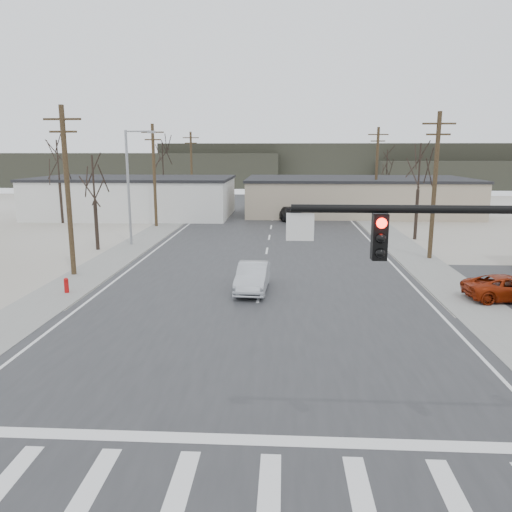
{
  "coord_description": "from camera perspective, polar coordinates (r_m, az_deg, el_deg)",
  "views": [
    {
      "loc": [
        1.25,
        -16.86,
        7.4
      ],
      "look_at": [
        -0.03,
        5.9,
        2.6
      ],
      "focal_mm": 35.0,
      "sensor_mm": 36.0,
      "label": 1
    }
  ],
  "objects": [
    {
      "name": "tree_left_mid",
      "position": [
        55.93,
        -21.69,
        9.92
      ],
      "size": [
        3.96,
        3.96,
        8.82
      ],
      "color": "#2E231C",
      "rests_on": "ground"
    },
    {
      "name": "sidewalk_right",
      "position": [
        38.74,
        17.12,
        0.39
      ],
      "size": [
        3.0,
        90.0,
        0.06
      ],
      "primitive_type": "cube",
      "color": "gray",
      "rests_on": "ground"
    },
    {
      "name": "tree_right_far",
      "position": [
        70.24,
        14.73,
        10.02
      ],
      "size": [
        3.52,
        3.52,
        7.84
      ],
      "color": "#2E231C",
      "rests_on": "ground"
    },
    {
      "name": "main_road",
      "position": [
        32.73,
        0.94,
        -1.14
      ],
      "size": [
        18.0,
        110.0,
        0.05
      ],
      "primitive_type": "cube",
      "color": "#2A2A2D",
      "rests_on": "ground"
    },
    {
      "name": "upole_left_b",
      "position": [
        31.63,
        -20.74,
        7.18
      ],
      "size": [
        2.2,
        0.3,
        10.0
      ],
      "color": "#483821",
      "rests_on": "ground"
    },
    {
      "name": "upole_right_a",
      "position": [
        36.4,
        19.75,
        7.77
      ],
      "size": [
        2.2,
        0.3,
        10.0
      ],
      "color": "#483821",
      "rests_on": "ground"
    },
    {
      "name": "upole_left_c",
      "position": [
        50.54,
        -11.55,
        9.18
      ],
      "size": [
        2.2,
        0.3,
        10.0
      ],
      "color": "#483821",
      "rests_on": "ground"
    },
    {
      "name": "sedan_crossing",
      "position": [
        26.79,
        -0.38,
        -2.4
      ],
      "size": [
        1.77,
        4.56,
        1.48
      ],
      "primitive_type": "imported",
      "rotation": [
        0.0,
        0.0,
        -0.04
      ],
      "color": "#ADB2B8",
      "rests_on": "main_road"
    },
    {
      "name": "sidewalk_left",
      "position": [
        39.41,
        -14.34,
        0.73
      ],
      "size": [
        3.0,
        90.0,
        0.06
      ],
      "primitive_type": "cube",
      "color": "gray",
      "rests_on": "ground"
    },
    {
      "name": "fire_hydrant",
      "position": [
        28.24,
        -20.85,
        -3.15
      ],
      "size": [
        0.24,
        0.24,
        0.87
      ],
      "color": "#A50C0C",
      "rests_on": "ground"
    },
    {
      "name": "hill_left",
      "position": [
        114.8,
        -15.41,
        9.52
      ],
      "size": [
        70.0,
        18.0,
        7.0
      ],
      "primitive_type": "cube",
      "color": "#333026",
      "rests_on": "ground"
    },
    {
      "name": "tree_left_far",
      "position": [
        64.69,
        -10.61,
        10.7
      ],
      "size": [
        3.96,
        3.96,
        8.82
      ],
      "color": "#2E231C",
      "rests_on": "ground"
    },
    {
      "name": "building_right_far",
      "position": [
        61.71,
        11.43,
        6.77
      ],
      "size": [
        26.3,
        14.3,
        4.3
      ],
      "color": "tan",
      "rests_on": "ground"
    },
    {
      "name": "streetlight_main",
      "position": [
        40.75,
        -14.14,
        8.28
      ],
      "size": [
        2.4,
        0.25,
        9.0
      ],
      "color": "gray",
      "rests_on": "ground"
    },
    {
      "name": "building_left_far",
      "position": [
        59.64,
        -13.7,
        6.6
      ],
      "size": [
        22.3,
        12.3,
        4.5
      ],
      "color": "silver",
      "rests_on": "ground"
    },
    {
      "name": "tree_left_near",
      "position": [
        39.58,
        -18.08,
        8.16
      ],
      "size": [
        3.3,
        3.3,
        7.35
      ],
      "color": "#2E231C",
      "rests_on": "ground"
    },
    {
      "name": "car_far_b",
      "position": [
        73.39,
        -0.33,
        6.61
      ],
      "size": [
        2.06,
        3.79,
        1.22
      ],
      "primitive_type": "imported",
      "rotation": [
        0.0,
        0.0,
        -0.18
      ],
      "color": "black",
      "rests_on": "main_road"
    },
    {
      "name": "upole_right_b",
      "position": [
        57.82,
        13.61,
        9.4
      ],
      "size": [
        2.2,
        0.3,
        10.0
      ],
      "color": "#483821",
      "rests_on": "ground"
    },
    {
      "name": "tree_right_mid",
      "position": [
        44.34,
        18.16,
        9.41
      ],
      "size": [
        3.74,
        3.74,
        8.33
      ],
      "color": "#2E231C",
      "rests_on": "ground"
    },
    {
      "name": "hill_center",
      "position": [
        113.73,
        10.32,
        10.23
      ],
      "size": [
        80.0,
        18.0,
        9.0
      ],
      "primitive_type": "cube",
      "color": "#333026",
      "rests_on": "ground"
    },
    {
      "name": "car_parked_red",
      "position": [
        28.2,
        26.99,
        -3.27
      ],
      "size": [
        4.66,
        2.5,
        1.25
      ],
      "primitive_type": "imported",
      "rotation": [
        0.0,
        0.0,
        1.67
      ],
      "color": "maroon",
      "rests_on": "parking_lot"
    },
    {
      "name": "cross_road",
      "position": [
        18.45,
        -0.95,
        -11.69
      ],
      "size": [
        90.0,
        10.0,
        0.04
      ],
      "primitive_type": "cube",
      "color": "#2A2A2D",
      "rests_on": "ground"
    },
    {
      "name": "ground",
      "position": [
        18.45,
        -0.95,
        -11.75
      ],
      "size": [
        140.0,
        140.0,
        0.0
      ],
      "primitive_type": "plane",
      "color": "silver",
      "rests_on": "ground"
    },
    {
      "name": "upole_left_d",
      "position": [
        70.06,
        -7.39,
        10.01
      ],
      "size": [
        2.2,
        0.3,
        10.0
      ],
      "color": "#483821",
      "rests_on": "ground"
    },
    {
      "name": "car_far_a",
      "position": [
        54.76,
        3.59,
        4.94
      ],
      "size": [
        3.61,
        5.6,
        1.51
      ],
      "primitive_type": "imported",
      "rotation": [
        0.0,
        0.0,
        3.46
      ],
      "color": "black",
      "rests_on": "main_road"
    }
  ]
}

